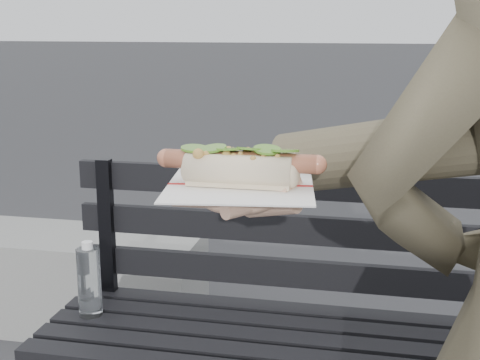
% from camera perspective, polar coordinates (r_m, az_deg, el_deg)
% --- Properties ---
extents(park_bench, '(1.50, 0.44, 0.88)m').
position_cam_1_polar(park_bench, '(1.80, 7.26, -11.10)').
color(park_bench, black).
rests_on(park_bench, ground).
extents(concrete_block, '(1.20, 0.40, 0.40)m').
position_cam_1_polar(concrete_block, '(2.96, -15.12, -8.17)').
color(concrete_block, slate).
rests_on(concrete_block, ground).
extents(held_hotdog, '(0.64, 0.30, 0.20)m').
position_cam_1_polar(held_hotdog, '(0.90, 13.50, 2.22)').
color(held_hotdog, '#4B4432').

